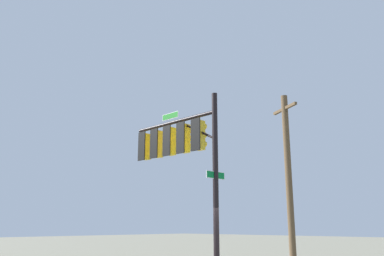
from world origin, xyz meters
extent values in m
cylinder|color=black|center=(0.00, 0.00, 3.31)|extent=(0.20, 0.20, 6.62)
cylinder|color=black|center=(2.18, -0.06, 5.92)|extent=(4.36, 0.26, 0.14)
cylinder|color=black|center=(0.98, -0.03, 5.42)|extent=(2.00, 0.13, 1.07)
cube|color=yellow|center=(0.79, -0.02, 5.17)|extent=(0.33, 0.37, 1.10)
cube|color=black|center=(0.79, 0.18, 5.17)|extent=(0.44, 0.05, 1.22)
sphere|color=maroon|center=(0.80, -0.22, 5.51)|extent=(0.22, 0.22, 0.22)
cylinder|color=yellow|center=(0.80, -0.28, 5.56)|extent=(0.23, 0.14, 0.23)
sphere|color=#855607|center=(0.80, -0.22, 5.17)|extent=(0.22, 0.22, 0.22)
cylinder|color=yellow|center=(0.80, -0.28, 5.22)|extent=(0.23, 0.14, 0.23)
sphere|color=#20FF59|center=(0.80, -0.22, 4.83)|extent=(0.22, 0.22, 0.22)
cylinder|color=yellow|center=(0.80, -0.28, 4.88)|extent=(0.23, 0.14, 0.23)
cube|color=yellow|center=(1.58, -0.04, 5.17)|extent=(0.33, 0.37, 1.10)
cube|color=black|center=(1.59, 0.16, 5.17)|extent=(0.44, 0.06, 1.22)
sphere|color=maroon|center=(1.58, -0.24, 5.51)|extent=(0.22, 0.22, 0.22)
cylinder|color=yellow|center=(1.57, -0.30, 5.56)|extent=(0.24, 0.15, 0.23)
sphere|color=#855607|center=(1.58, -0.24, 5.17)|extent=(0.22, 0.22, 0.22)
cylinder|color=yellow|center=(1.57, -0.30, 5.22)|extent=(0.24, 0.15, 0.23)
sphere|color=#20FF59|center=(1.58, -0.24, 4.83)|extent=(0.22, 0.22, 0.22)
cylinder|color=yellow|center=(1.57, -0.30, 4.88)|extent=(0.24, 0.15, 0.23)
cube|color=yellow|center=(2.37, -0.06, 5.17)|extent=(0.33, 0.37, 1.10)
cube|color=black|center=(2.38, 0.14, 5.17)|extent=(0.44, 0.06, 1.22)
sphere|color=maroon|center=(2.37, -0.26, 5.51)|extent=(0.22, 0.22, 0.22)
cylinder|color=yellow|center=(2.36, -0.32, 5.56)|extent=(0.24, 0.15, 0.23)
sphere|color=#855607|center=(2.37, -0.26, 5.17)|extent=(0.22, 0.22, 0.22)
cylinder|color=yellow|center=(2.36, -0.32, 5.22)|extent=(0.24, 0.15, 0.23)
sphere|color=#20FF59|center=(2.37, -0.26, 4.83)|extent=(0.22, 0.22, 0.22)
cylinder|color=yellow|center=(2.36, -0.32, 4.88)|extent=(0.24, 0.15, 0.23)
cube|color=yellow|center=(3.17, -0.09, 5.17)|extent=(0.32, 0.36, 1.10)
cube|color=black|center=(3.16, 0.11, 5.17)|extent=(0.44, 0.04, 1.22)
sphere|color=maroon|center=(3.17, -0.29, 5.51)|extent=(0.22, 0.22, 0.22)
cylinder|color=yellow|center=(3.17, -0.35, 5.56)|extent=(0.23, 0.14, 0.23)
sphere|color=#855607|center=(3.17, -0.29, 5.17)|extent=(0.22, 0.22, 0.22)
cylinder|color=yellow|center=(3.17, -0.35, 5.22)|extent=(0.23, 0.14, 0.23)
sphere|color=#20FF59|center=(3.17, -0.29, 4.83)|extent=(0.22, 0.22, 0.22)
cylinder|color=yellow|center=(3.17, -0.35, 4.88)|extent=(0.23, 0.14, 0.23)
cube|color=yellow|center=(3.96, -0.11, 5.17)|extent=(0.33, 0.37, 1.10)
cube|color=black|center=(3.96, 0.09, 5.17)|extent=(0.44, 0.06, 1.22)
sphere|color=maroon|center=(3.95, -0.31, 5.51)|extent=(0.22, 0.22, 0.22)
cylinder|color=yellow|center=(3.95, -0.37, 5.56)|extent=(0.24, 0.15, 0.23)
sphere|color=#855607|center=(3.95, -0.31, 5.17)|extent=(0.22, 0.22, 0.22)
cylinder|color=yellow|center=(3.95, -0.37, 5.22)|extent=(0.24, 0.15, 0.23)
sphere|color=#20FF59|center=(3.95, -0.31, 4.83)|extent=(0.22, 0.22, 0.22)
cylinder|color=yellow|center=(3.95, -0.37, 4.88)|extent=(0.24, 0.15, 0.23)
cube|color=white|center=(2.39, -0.07, 6.22)|extent=(0.94, 0.05, 0.26)
cube|color=#1F7D22|center=(2.39, -0.07, 6.22)|extent=(0.90, 0.05, 0.22)
cube|color=white|center=(0.00, 0.00, 3.62)|extent=(0.05, 0.94, 0.26)
cube|color=#086D2F|center=(0.00, 0.00, 3.62)|extent=(0.05, 0.90, 0.22)
cylinder|color=brown|center=(-0.18, -4.69, 3.81)|extent=(0.29, 0.29, 7.61)
cube|color=brown|center=(-0.18, -4.69, 7.01)|extent=(1.64, 0.96, 0.12)
camera|label=1|loc=(-8.93, 10.69, 1.93)|focal=37.38mm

